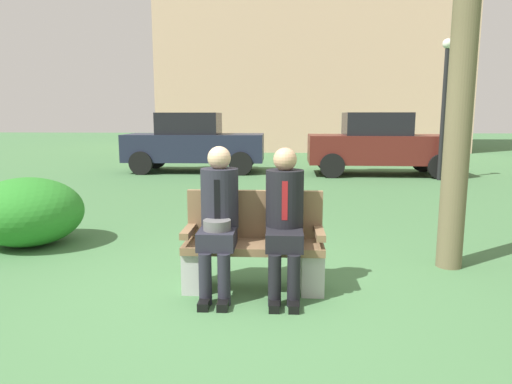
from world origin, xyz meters
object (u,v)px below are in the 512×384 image
object	(u,v)px
parked_car_near	(194,143)
building_backdrop	(309,21)
seated_man_right	(285,214)
shrub_near_bench	(27,212)
street_lamp	(444,94)
park_bench	(254,247)
seated_man_left	(218,213)
parked_car_far	(380,144)

from	to	relation	value
parked_car_near	building_backdrop	distance (m)	12.32
parked_car_near	seated_man_right	bearing A→B (deg)	-74.36
seated_man_right	shrub_near_bench	world-z (taller)	seated_man_right
parked_car_near	street_lamp	world-z (taller)	street_lamp
shrub_near_bench	building_backdrop	world-z (taller)	building_backdrop
park_bench	street_lamp	xyz separation A→B (m)	(4.19, 7.55, 1.72)
seated_man_left	park_bench	bearing A→B (deg)	21.36
park_bench	shrub_near_bench	size ratio (longest dim) A/B	0.94
park_bench	seated_man_left	size ratio (longest dim) A/B	0.96
seated_man_left	street_lamp	world-z (taller)	street_lamp
parked_car_near	parked_car_far	size ratio (longest dim) A/B	1.00
parked_car_far	building_backdrop	size ratio (longest dim) A/B	0.27
seated_man_left	building_backdrop	xyz separation A→B (m)	(1.84, 19.53, 5.42)
seated_man_right	parked_car_far	bearing A→B (deg)	73.18
shrub_near_bench	parked_car_far	distance (m)	9.30
seated_man_right	street_lamp	xyz separation A→B (m)	(3.91, 7.66, 1.37)
street_lamp	building_backdrop	world-z (taller)	building_backdrop
seated_man_right	building_backdrop	bearing A→B (deg)	86.34
shrub_near_bench	building_backdrop	size ratio (longest dim) A/B	0.09
park_bench	seated_man_left	distance (m)	0.48
seated_man_left	seated_man_right	size ratio (longest dim) A/B	1.01
park_bench	parked_car_far	size ratio (longest dim) A/B	0.32
seated_man_right	parked_car_far	xyz separation A→B (m)	(2.62, 8.67, 0.10)
seated_man_right	building_backdrop	world-z (taller)	building_backdrop
parked_car_near	shrub_near_bench	bearing A→B (deg)	-94.61
seated_man_right	shrub_near_bench	size ratio (longest dim) A/B	0.97
parked_car_near	street_lamp	bearing A→B (deg)	-12.37
seated_man_right	street_lamp	world-z (taller)	street_lamp
seated_man_left	building_backdrop	distance (m)	20.35
park_bench	seated_man_right	size ratio (longest dim) A/B	0.97
parked_car_near	street_lamp	distance (m)	6.73
seated_man_left	parked_car_near	world-z (taller)	parked_car_near
seated_man_right	street_lamp	bearing A→B (deg)	62.95
park_bench	parked_car_near	bearing A→B (deg)	104.17
shrub_near_bench	parked_car_near	xyz separation A→B (m)	(0.62, 7.67, 0.42)
shrub_near_bench	parked_car_near	size ratio (longest dim) A/B	0.34
seated_man_right	building_backdrop	xyz separation A→B (m)	(1.25, 19.53, 5.42)
park_bench	building_backdrop	distance (m)	20.30
parked_car_near	building_backdrop	xyz separation A→B (m)	(3.79, 10.45, 5.31)
park_bench	shrub_near_bench	xyz separation A→B (m)	(-2.88, 1.29, 0.03)
park_bench	parked_car_far	world-z (taller)	parked_car_far
park_bench	seated_man_left	bearing A→B (deg)	-158.64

